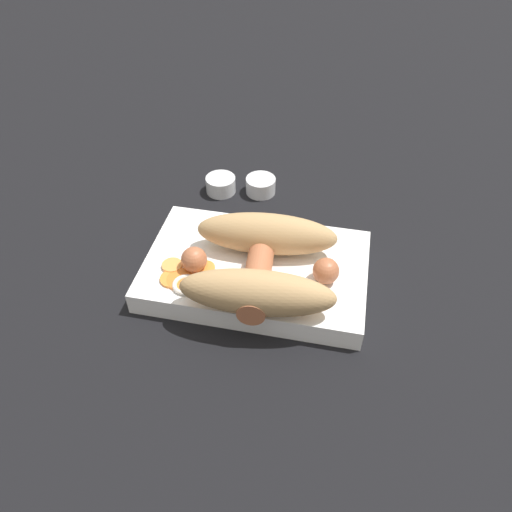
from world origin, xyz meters
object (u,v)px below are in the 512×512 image
(sausage, at_px, (259,265))
(condiment_cup_near, at_px, (261,186))
(bread_roll, at_px, (262,261))
(condiment_cup_far, at_px, (221,185))
(food_tray, at_px, (256,270))

(sausage, relative_size, condiment_cup_near, 4.15)
(bread_roll, distance_m, condiment_cup_far, 0.23)
(condiment_cup_far, bearing_deg, food_tray, 117.78)
(food_tray, height_order, condiment_cup_far, food_tray)
(sausage, distance_m, condiment_cup_near, 0.21)
(condiment_cup_far, bearing_deg, bread_roll, 117.67)
(food_tray, distance_m, condiment_cup_far, 0.19)
(food_tray, relative_size, condiment_cup_far, 6.02)
(food_tray, relative_size, bread_roll, 1.47)
(sausage, relative_size, condiment_cup_far, 4.15)
(sausage, bearing_deg, food_tray, -68.44)
(sausage, bearing_deg, bread_roll, 137.14)
(condiment_cup_near, height_order, condiment_cup_far, same)
(food_tray, height_order, bread_roll, bread_roll)
(bread_roll, bearing_deg, sausage, -42.86)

